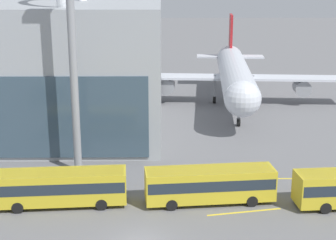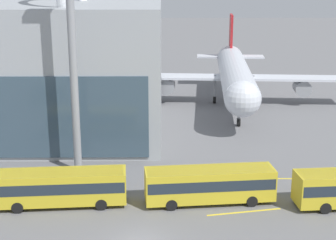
{
  "view_description": "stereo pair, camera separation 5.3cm",
  "coord_description": "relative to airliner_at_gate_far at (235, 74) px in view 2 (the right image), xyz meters",
  "views": [
    {
      "loc": [
        1.7,
        -35.3,
        19.5
      ],
      "look_at": [
        2.37,
        20.09,
        4.0
      ],
      "focal_mm": 55.0,
      "sensor_mm": 36.0,
      "label": 1
    },
    {
      "loc": [
        1.75,
        -35.3,
        19.5
      ],
      "look_at": [
        2.37,
        20.09,
        4.0
      ],
      "focal_mm": 55.0,
      "sensor_mm": 36.0,
      "label": 2
    }
  ],
  "objects": [
    {
      "name": "shuttle_bus_1",
      "position": [
        -7.06,
        -36.35,
        -3.09
      ],
      "size": [
        11.66,
        3.86,
        3.15
      ],
      "rotation": [
        0.0,
        0.0,
        0.1
      ],
      "color": "gold",
      "rests_on": "ground_plane"
    },
    {
      "name": "airliner_at_gate_far",
      "position": [
        0.0,
        0.0,
        0.0
      ],
      "size": [
        38.16,
        38.4,
        12.98
      ],
      "rotation": [
        0.0,
        0.0,
        -1.65
      ],
      "color": "silver",
      "rests_on": "ground_plane"
    },
    {
      "name": "lane_stripe_1",
      "position": [
        4.08,
        -30.99,
        -4.95
      ],
      "size": [
        10.82,
        0.66,
        0.01
      ],
      "primitive_type": "cube",
      "rotation": [
        0.0,
        0.0,
        -0.04
      ],
      "color": "yellow",
      "rests_on": "ground_plane"
    },
    {
      "name": "lane_stripe_3",
      "position": [
        -4.78,
        -31.15,
        -4.95
      ],
      "size": [
        9.08,
        1.54,
        0.01
      ],
      "primitive_type": "cube",
      "rotation": [
        0.0,
        0.0,
        0.14
      ],
      "color": "yellow",
      "rests_on": "ground_plane"
    },
    {
      "name": "lane_stripe_2",
      "position": [
        -4.24,
        -38.38,
        -4.95
      ],
      "size": [
        6.56,
        1.54,
        0.01
      ],
      "primitive_type": "cube",
      "rotation": [
        0.0,
        0.0,
        0.2
      ],
      "color": "yellow",
      "rests_on": "ground_plane"
    },
    {
      "name": "floodlight_mast",
      "position": [
        -19.94,
        -28.76,
        8.29
      ],
      "size": [
        2.35,
        2.35,
        22.68
      ],
      "color": "gray",
      "rests_on": "ground_plane"
    },
    {
      "name": "shuttle_bus_0",
      "position": [
        -20.17,
        -36.82,
        -3.09
      ],
      "size": [
        11.62,
        3.62,
        3.15
      ],
      "rotation": [
        0.0,
        0.0,
        0.08
      ],
      "color": "gold",
      "rests_on": "ground_plane"
    }
  ]
}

